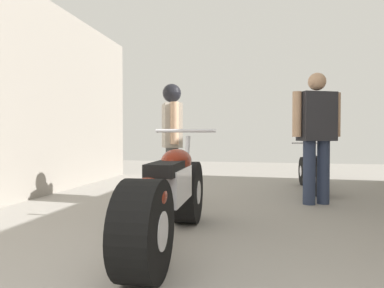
{
  "coord_description": "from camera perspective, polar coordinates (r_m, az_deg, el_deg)",
  "views": [
    {
      "loc": [
        0.38,
        -0.34,
        0.91
      ],
      "look_at": [
        -0.44,
        3.58,
        0.82
      ],
      "focal_mm": 31.43,
      "sensor_mm": 36.0,
      "label": 1
    }
  ],
  "objects": [
    {
      "name": "mechanic_in_blue",
      "position": [
        4.81,
        20.39,
        2.23
      ],
      "size": [
        0.69,
        0.43,
        1.76
      ],
      "color": "#2D3851",
      "rests_on": "ground_plane"
    },
    {
      "name": "motorcycle_black_naked",
      "position": [
        6.01,
        19.7,
        -4.23
      ],
      "size": [
        0.51,
        1.73,
        0.8
      ],
      "color": "black",
      "rests_on": "ground_plane"
    },
    {
      "name": "mechanic_with_helmet",
      "position": [
        4.52,
        -3.43,
        2.01
      ],
      "size": [
        0.37,
        0.62,
        1.62
      ],
      "color": "#4C4C4C",
      "rests_on": "ground_plane"
    },
    {
      "name": "motorcycle_maroon_cruiser",
      "position": [
        2.83,
        -3.83,
        -9.06
      ],
      "size": [
        0.63,
        2.12,
        0.99
      ],
      "color": "black",
      "rests_on": "ground_plane"
    },
    {
      "name": "garage_partition_left",
      "position": [
        5.04,
        -29.57,
        8.06
      ],
      "size": [
        0.08,
        7.52,
        3.04
      ],
      "primitive_type": "cube",
      "color": "gray",
      "rests_on": "ground_plane"
    },
    {
      "name": "ground_plane",
      "position": [
        3.89,
        6.06,
        -12.29
      ],
      "size": [
        16.4,
        16.4,
        0.0
      ],
      "primitive_type": "plane",
      "color": "gray"
    }
  ]
}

